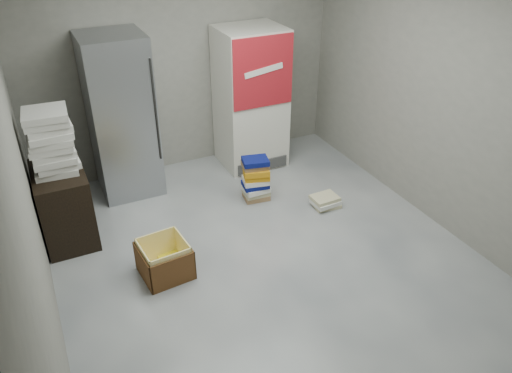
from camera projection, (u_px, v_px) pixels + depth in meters
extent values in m
plane|color=#B0B0AC|center=(274.00, 267.00, 4.94)|extent=(5.00, 5.00, 0.00)
cube|color=gray|center=(183.00, 60.00, 6.15)|extent=(4.00, 0.04, 2.80)
cube|color=gray|center=(23.00, 193.00, 3.47)|extent=(0.04, 5.00, 2.80)
cube|color=gray|center=(455.00, 101.00, 4.96)|extent=(0.04, 5.00, 2.80)
cube|color=#A8AAB0|center=(121.00, 117.00, 5.76)|extent=(0.70, 0.70, 1.90)
cylinder|color=#333333|center=(156.00, 111.00, 5.52)|extent=(0.02, 0.02, 1.19)
cube|color=silver|center=(251.00, 99.00, 6.40)|extent=(0.80, 0.70, 1.80)
cube|color=#AD1922|center=(263.00, 73.00, 5.89)|extent=(0.78, 0.02, 0.85)
cube|color=white|center=(264.00, 71.00, 5.86)|extent=(0.50, 0.01, 0.14)
cube|color=#3F3F3F|center=(263.00, 165.00, 6.53)|extent=(0.70, 0.02, 0.15)
cube|color=black|center=(65.00, 205.00, 5.17)|extent=(0.50, 0.80, 0.80)
cube|color=beige|center=(56.00, 168.00, 4.96)|extent=(0.42, 0.42, 0.06)
cube|color=beige|center=(57.00, 162.00, 4.93)|extent=(0.42, 0.42, 0.06)
cube|color=beige|center=(54.00, 157.00, 4.88)|extent=(0.40, 0.40, 0.06)
cube|color=beige|center=(52.00, 151.00, 4.85)|extent=(0.42, 0.42, 0.06)
cube|color=beige|center=(50.00, 145.00, 4.81)|extent=(0.41, 0.41, 0.06)
cube|color=beige|center=(50.00, 139.00, 4.78)|extent=(0.41, 0.41, 0.06)
cube|color=beige|center=(49.00, 133.00, 4.74)|extent=(0.42, 0.42, 0.06)
cube|color=beige|center=(48.00, 126.00, 4.73)|extent=(0.41, 0.41, 0.06)
cube|color=beige|center=(46.00, 120.00, 4.68)|extent=(0.41, 0.41, 0.06)
cube|color=beige|center=(44.00, 114.00, 4.64)|extent=(0.43, 0.43, 0.06)
cube|color=#98724B|center=(256.00, 196.00, 6.02)|extent=(0.32, 0.27, 0.06)
cube|color=beige|center=(256.00, 192.00, 5.98)|extent=(0.31, 0.25, 0.06)
cube|color=white|center=(256.00, 188.00, 5.93)|extent=(0.29, 0.23, 0.06)
cube|color=#0B135B|center=(255.00, 184.00, 5.90)|extent=(0.32, 0.27, 0.05)
cube|color=white|center=(256.00, 180.00, 5.87)|extent=(0.33, 0.29, 0.06)
cube|color=orange|center=(256.00, 175.00, 5.84)|extent=(0.35, 0.30, 0.07)
cube|color=orange|center=(256.00, 171.00, 5.80)|extent=(0.35, 0.30, 0.07)
cube|color=#98724B|center=(255.00, 165.00, 5.79)|extent=(0.33, 0.28, 0.06)
cube|color=#0B135B|center=(255.00, 161.00, 5.74)|extent=(0.34, 0.29, 0.06)
cube|color=beige|center=(326.00, 204.00, 5.87)|extent=(0.33, 0.27, 0.05)
cube|color=white|center=(325.00, 202.00, 5.83)|extent=(0.31, 0.25, 0.05)
cube|color=beige|center=(325.00, 198.00, 5.82)|extent=(0.31, 0.24, 0.04)
cube|color=yellow|center=(166.00, 273.00, 4.85)|extent=(0.46, 0.46, 0.01)
cube|color=brown|center=(156.00, 248.00, 4.94)|extent=(0.45, 0.05, 0.32)
cube|color=brown|center=(174.00, 273.00, 4.61)|extent=(0.45, 0.05, 0.32)
cube|color=brown|center=(143.00, 268.00, 4.68)|extent=(0.05, 0.45, 0.32)
cube|color=brown|center=(186.00, 253.00, 4.87)|extent=(0.05, 0.45, 0.32)
cube|color=yellow|center=(157.00, 247.00, 4.91)|extent=(0.41, 0.05, 0.37)
cube|color=yellow|center=(173.00, 270.00, 4.62)|extent=(0.41, 0.05, 0.37)
cube|color=yellow|center=(145.00, 266.00, 4.68)|extent=(0.05, 0.41, 0.37)
cube|color=yellow|center=(184.00, 252.00, 4.85)|extent=(0.05, 0.41, 0.37)
cylinder|color=yellow|center=(174.00, 255.00, 5.03)|extent=(0.39, 0.39, 0.09)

